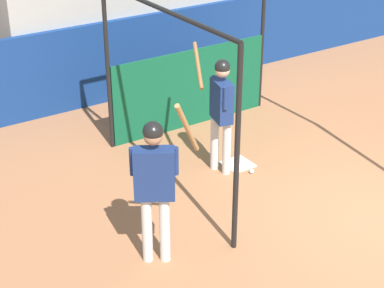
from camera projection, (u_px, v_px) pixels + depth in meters
ground_plane at (379, 219)px, 8.89m from camera, size 60.00×60.00×0.00m
outfield_wall at (161, 51)px, 12.88m from camera, size 24.00×0.12×1.58m
batting_cage at (211, 71)px, 10.62m from camera, size 3.23×3.50×2.78m
home_plate at (238, 164)px, 10.29m from camera, size 0.44×0.44×0.02m
player_batter at (221, 105)px, 9.62m from camera, size 0.55×0.93×1.96m
player_waiting at (155, 178)px, 7.54m from camera, size 0.85×0.63×2.24m
baseball at (252, 171)px, 10.02m from camera, size 0.07×0.07×0.07m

